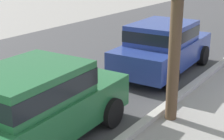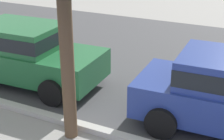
{
  "view_description": "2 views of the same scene",
  "coord_description": "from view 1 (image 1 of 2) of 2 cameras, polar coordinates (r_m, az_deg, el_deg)",
  "views": [
    {
      "loc": [
        -9.1,
        -0.24,
        3.41
      ],
      "look_at": [
        -2.63,
        4.24,
        0.8
      ],
      "focal_mm": 54.45,
      "sensor_mm": 36.0,
      "label": 1
    },
    {
      "loc": [
        0.55,
        -2.1,
        3.79
      ],
      "look_at": [
        -2.63,
        4.24,
        0.8
      ],
      "focal_mm": 54.0,
      "sensor_mm": 36.0,
      "label": 2
    }
  ],
  "objects": [
    {
      "name": "curb_stone",
      "position": [
        10.19,
        14.8,
        -1.47
      ],
      "size": [
        60.0,
        0.2,
        0.12
      ],
      "primitive_type": "cube",
      "color": "#B2AFA8",
      "rests_on": "ground"
    },
    {
      "name": "parked_car_blue",
      "position": [
        10.57,
        8.58,
        4.08
      ],
      "size": [
        4.17,
        2.07,
        1.56
      ],
      "color": "navy",
      "rests_on": "ground"
    },
    {
      "name": "street_surface",
      "position": [
        12.42,
        -5.44,
        2.36
      ],
      "size": [
        60.0,
        9.0,
        0.01
      ],
      "primitive_type": "cube",
      "color": "#424244",
      "rests_on": "ground"
    },
    {
      "name": "parked_car_green",
      "position": [
        6.47,
        -13.14,
        -5.58
      ],
      "size": [
        4.17,
        2.07,
        1.56
      ],
      "color": "#236638",
      "rests_on": "ground"
    }
  ]
}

